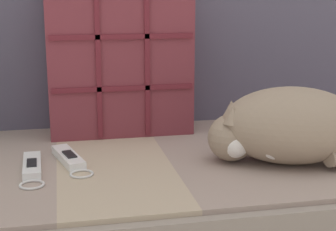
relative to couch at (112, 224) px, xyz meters
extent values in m
cube|color=gray|center=(0.00, 0.00, 0.08)|extent=(1.77, 0.77, 0.19)
cube|color=gray|center=(-0.24, -0.02, 0.17)|extent=(0.24, 0.69, 0.01)
cube|color=tan|center=(0.00, -0.02, 0.17)|extent=(0.24, 0.69, 0.01)
cube|color=gray|center=(0.24, -0.02, 0.17)|extent=(0.24, 0.69, 0.01)
cube|color=gray|center=(0.49, -0.02, 0.17)|extent=(0.24, 0.69, 0.01)
cube|color=#514C60|center=(0.00, 0.32, 0.45)|extent=(1.77, 0.14, 0.55)
cube|color=brown|center=(0.05, 0.18, 0.37)|extent=(0.36, 0.13, 0.39)
cube|color=maroon|center=(0.05, 0.11, 0.31)|extent=(0.35, 0.01, 0.01)
cube|color=maroon|center=(-0.01, 0.11, 0.37)|extent=(0.01, 0.01, 0.37)
cube|color=maroon|center=(0.05, 0.11, 0.44)|extent=(0.35, 0.01, 0.01)
cube|color=maroon|center=(0.11, 0.11, 0.37)|extent=(0.01, 0.01, 0.37)
ellipsoid|color=gray|center=(0.38, -0.15, 0.26)|extent=(0.34, 0.25, 0.17)
sphere|color=gray|center=(0.25, -0.12, 0.23)|extent=(0.10, 0.10, 0.10)
sphere|color=white|center=(0.25, -0.15, 0.23)|extent=(0.06, 0.06, 0.06)
ellipsoid|color=white|center=(0.33, -0.19, 0.24)|extent=(0.09, 0.04, 0.08)
cone|color=gray|center=(0.24, -0.15, 0.29)|extent=(0.04, 0.04, 0.04)
cone|color=gray|center=(0.26, -0.09, 0.29)|extent=(0.04, 0.04, 0.04)
cube|color=white|center=(-0.17, -0.09, 0.19)|extent=(0.04, 0.15, 0.02)
cube|color=black|center=(-0.17, -0.10, 0.20)|extent=(0.02, 0.05, 0.00)
cube|color=black|center=(-0.17, -0.02, 0.19)|extent=(0.03, 0.01, 0.02)
torus|color=silver|center=(-0.17, -0.18, 0.18)|extent=(0.05, 0.05, 0.01)
cube|color=white|center=(-0.10, -0.05, 0.19)|extent=(0.07, 0.16, 0.02)
cube|color=black|center=(-0.09, -0.06, 0.20)|extent=(0.03, 0.06, 0.00)
cube|color=black|center=(-0.11, 0.02, 0.19)|extent=(0.03, 0.02, 0.02)
torus|color=silver|center=(-0.07, -0.14, 0.18)|extent=(0.06, 0.06, 0.01)
camera|label=1|loc=(-0.10, -1.14, 0.54)|focal=55.00mm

